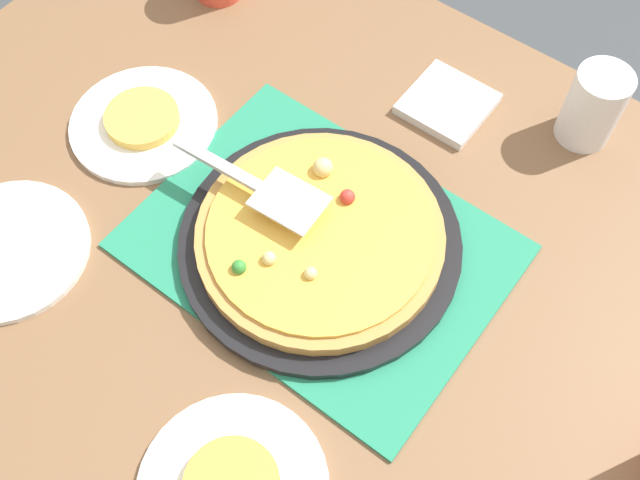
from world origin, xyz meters
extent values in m
plane|color=#3D4247|center=(0.00, 0.00, 0.00)|extent=(8.00, 8.00, 0.00)
cube|color=brown|center=(0.00, 0.00, 0.73)|extent=(1.40, 1.00, 0.03)
cube|color=brown|center=(0.64, -0.44, 0.36)|extent=(0.07, 0.07, 0.72)
cube|color=#237F5B|center=(0.00, 0.00, 0.75)|extent=(0.48, 0.36, 0.01)
cylinder|color=black|center=(0.00, 0.00, 0.76)|extent=(0.38, 0.38, 0.01)
cylinder|color=#B78442|center=(0.00, 0.00, 0.78)|extent=(0.33, 0.33, 0.02)
cylinder|color=gold|center=(0.00, 0.00, 0.79)|extent=(0.30, 0.30, 0.01)
sphere|color=#E5CC7F|center=(0.02, 0.07, 0.80)|extent=(0.02, 0.02, 0.02)
sphere|color=#338433|center=(0.05, 0.11, 0.80)|extent=(0.02, 0.02, 0.02)
sphere|color=red|center=(0.00, -0.06, 0.80)|extent=(0.02, 0.02, 0.02)
sphere|color=#B76675|center=(0.04, 0.00, 0.80)|extent=(0.02, 0.02, 0.02)
sphere|color=#E5CC7F|center=(-0.03, 0.06, 0.80)|extent=(0.02, 0.02, 0.02)
sphere|color=#E5CC7F|center=(0.05, -0.08, 0.80)|extent=(0.03, 0.03, 0.03)
cylinder|color=white|center=(0.34, -0.01, 0.76)|extent=(0.22, 0.22, 0.01)
cylinder|color=white|center=(0.33, 0.26, 0.76)|extent=(0.22, 0.22, 0.01)
cylinder|color=#EAB747|center=(0.34, -0.01, 0.77)|extent=(0.11, 0.11, 0.02)
cylinder|color=white|center=(-0.19, -0.39, 0.81)|extent=(0.08, 0.08, 0.12)
cube|color=silver|center=(0.05, 0.00, 0.82)|extent=(0.09, 0.08, 0.00)
cube|color=#B2B2B7|center=(0.16, 0.01, 0.82)|extent=(0.14, 0.03, 0.01)
cube|color=white|center=(-0.01, -0.31, 0.76)|extent=(0.12, 0.12, 0.02)
camera|label=1|loc=(-0.30, 0.40, 1.62)|focal=41.60mm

